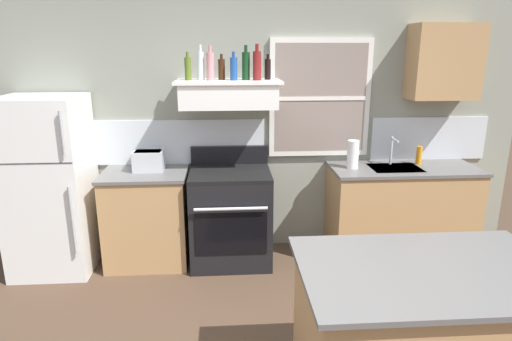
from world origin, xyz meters
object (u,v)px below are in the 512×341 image
(refrigerator, at_px, (50,186))
(dish_soap_bottle, at_px, (419,155))
(paper_towel_roll, at_px, (353,154))
(bottle_rose_pink, at_px, (210,66))
(bottle_balsamic_dark, at_px, (268,69))
(bottle_dark_green_wine, at_px, (246,65))
(bottle_red_label_wine, at_px, (257,65))
(bottle_blue_liqueur, at_px, (234,68))
(kitchen_island, at_px, (423,341))
(bottle_olive_oil_square, at_px, (188,68))
(bottle_brown_stout, at_px, (222,69))
(bottle_clear_tall, at_px, (201,65))
(toaster, at_px, (149,160))
(stove_range, at_px, (231,216))

(refrigerator, relative_size, dish_soap_bottle, 9.03)
(paper_towel_roll, bearing_deg, refrigerator, -178.78)
(bottle_rose_pink, height_order, bottle_balsamic_dark, bottle_rose_pink)
(bottle_dark_green_wine, distance_m, bottle_balsamic_dark, 0.21)
(bottle_red_label_wine, bearing_deg, bottle_balsamic_dark, 39.47)
(bottle_blue_liqueur, bearing_deg, bottle_balsamic_dark, 12.86)
(refrigerator, xyz_separation_m, bottle_blue_liqueur, (1.70, 0.10, 1.04))
(bottle_dark_green_wine, relative_size, kitchen_island, 0.22)
(bottle_olive_oil_square, height_order, bottle_brown_stout, bottle_olive_oil_square)
(bottle_clear_tall, bearing_deg, paper_towel_roll, -3.57)
(toaster, distance_m, bottle_balsamic_dark, 1.40)
(refrigerator, relative_size, bottle_dark_green_wine, 5.27)
(bottle_rose_pink, relative_size, bottle_balsamic_dark, 1.32)
(bottle_olive_oil_square, relative_size, bottle_balsamic_dark, 1.09)
(bottle_blue_liqueur, relative_size, dish_soap_bottle, 1.40)
(stove_range, relative_size, bottle_brown_stout, 4.71)
(bottle_rose_pink, xyz_separation_m, bottle_dark_green_wine, (0.32, 0.02, 0.00))
(bottle_blue_liqueur, bearing_deg, bottle_dark_green_wine, 14.34)
(kitchen_island, bearing_deg, paper_towel_roll, 86.03)
(bottle_red_label_wine, relative_size, bottle_balsamic_dark, 1.38)
(refrigerator, distance_m, bottle_balsamic_dark, 2.27)
(toaster, relative_size, bottle_dark_green_wine, 0.96)
(bottle_clear_tall, distance_m, bottle_balsamic_dark, 0.61)
(toaster, xyz_separation_m, kitchen_island, (1.80, -2.04, -0.55))
(bottle_blue_liqueur, distance_m, bottle_dark_green_wine, 0.12)
(stove_range, height_order, bottle_brown_stout, bottle_brown_stout)
(bottle_olive_oil_square, bearing_deg, stove_range, -17.81)
(stove_range, bearing_deg, refrigerator, -179.20)
(refrigerator, height_order, bottle_red_label_wine, bottle_red_label_wine)
(dish_soap_bottle, bearing_deg, bottle_dark_green_wine, -179.08)
(bottle_balsamic_dark, distance_m, kitchen_island, 2.61)
(bottle_brown_stout, xyz_separation_m, paper_towel_roll, (1.24, -0.11, -0.80))
(toaster, xyz_separation_m, paper_towel_roll, (1.94, -0.04, 0.04))
(refrigerator, xyz_separation_m, toaster, (0.89, 0.10, 0.20))
(toaster, xyz_separation_m, bottle_brown_stout, (0.70, 0.06, 0.83))
(toaster, distance_m, dish_soap_bottle, 2.64)
(stove_range, distance_m, dish_soap_bottle, 1.96)
(toaster, distance_m, bottle_dark_green_wine, 1.27)
(refrigerator, height_order, toaster, refrigerator)
(toaster, bearing_deg, bottle_blue_liqueur, -0.05)
(bottle_clear_tall, height_order, bottle_red_label_wine, bottle_red_label_wine)
(stove_range, relative_size, bottle_dark_green_wine, 3.54)
(bottle_rose_pink, bearing_deg, bottle_brown_stout, 25.78)
(refrigerator, distance_m, bottle_blue_liqueur, 2.00)
(bottle_brown_stout, bearing_deg, paper_towel_roll, -4.87)
(bottle_red_label_wine, bearing_deg, toaster, 179.11)
(bottle_blue_liqueur, bearing_deg, refrigerator, -176.49)
(bottle_balsamic_dark, relative_size, dish_soap_bottle, 1.28)
(toaster, distance_m, stove_range, 0.94)
(stove_range, bearing_deg, bottle_balsamic_dark, 22.73)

